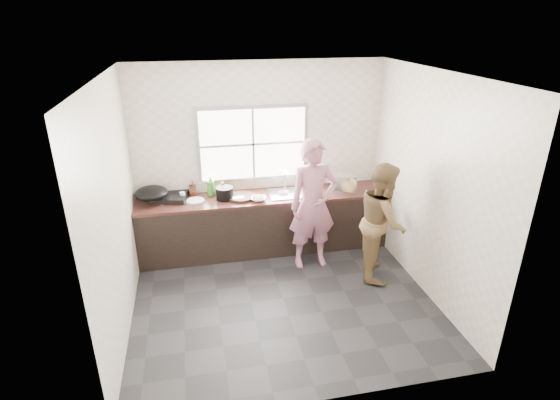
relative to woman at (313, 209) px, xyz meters
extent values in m
cube|color=#242427|center=(-0.57, -0.74, -0.85)|extent=(3.60, 3.20, 0.01)
cube|color=silver|center=(-0.57, -0.74, 1.86)|extent=(3.60, 3.20, 0.01)
cube|color=beige|center=(-0.57, 0.87, 0.51)|extent=(3.60, 0.01, 2.70)
cube|color=beige|center=(-2.38, -0.74, 0.51)|extent=(0.01, 3.20, 2.70)
cube|color=beige|center=(1.23, -0.74, 0.51)|extent=(0.01, 3.20, 2.70)
cube|color=beige|center=(-0.57, -2.34, 0.51)|extent=(3.60, 0.01, 2.70)
cube|color=black|center=(-0.57, 0.55, -0.43)|extent=(3.60, 0.62, 0.82)
cube|color=#3C1E18|center=(-0.57, 0.55, 0.00)|extent=(3.60, 0.64, 0.04)
cube|color=silver|center=(-0.22, 0.55, 0.02)|extent=(0.55, 0.45, 0.02)
cylinder|color=silver|center=(-0.22, 0.75, 0.17)|extent=(0.02, 0.02, 0.30)
cube|color=#9EA0A5|center=(-0.67, 0.85, 0.71)|extent=(1.60, 0.05, 1.10)
cube|color=white|center=(-0.67, 0.83, 0.71)|extent=(1.50, 0.01, 1.00)
imported|color=#B96F8A|center=(0.00, 0.00, 0.00)|extent=(0.63, 0.43, 1.68)
imported|color=brown|center=(0.81, -0.43, -0.06)|extent=(0.80, 0.91, 1.57)
cylinder|color=black|center=(-0.91, 0.53, 0.04)|extent=(0.50, 0.50, 0.04)
cube|color=#B7B9BF|center=(-0.96, 0.46, 0.06)|extent=(0.19, 0.11, 0.01)
imported|color=white|center=(-0.68, 0.39, 0.05)|extent=(0.25, 0.25, 0.05)
imported|color=white|center=(0.03, 0.34, 0.05)|extent=(0.18, 0.18, 0.06)
imported|color=white|center=(-0.29, 0.56, 0.05)|extent=(0.22, 0.22, 0.06)
cylinder|color=black|center=(-1.13, 0.55, 0.11)|extent=(0.31, 0.31, 0.18)
cylinder|color=silver|center=(-1.54, 0.54, 0.03)|extent=(0.24, 0.24, 0.02)
imported|color=#39832A|center=(-1.31, 0.71, 0.17)|extent=(0.14, 0.14, 0.31)
imported|color=#451A11|center=(-1.56, 0.78, 0.12)|extent=(0.09, 0.09, 0.20)
imported|color=#3C250F|center=(-1.14, 0.69, 0.11)|extent=(0.19, 0.19, 0.18)
cylinder|color=white|center=(-1.71, 0.66, 0.07)|extent=(0.08, 0.08, 0.11)
cube|color=black|center=(-1.88, 0.71, 0.05)|extent=(0.53, 0.53, 0.07)
ellipsoid|color=black|center=(-2.12, 0.61, 0.16)|extent=(0.46, 0.46, 0.17)
cube|color=silver|center=(0.58, 0.47, 0.15)|extent=(0.39, 0.30, 0.26)
cylinder|color=silver|center=(-1.97, 0.63, 0.02)|extent=(0.32, 0.32, 0.01)
cylinder|color=#B3B6BB|center=(-1.58, 0.53, 0.02)|extent=(0.28, 0.28, 0.01)
camera|label=1|loc=(-1.52, -5.15, 2.40)|focal=28.00mm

